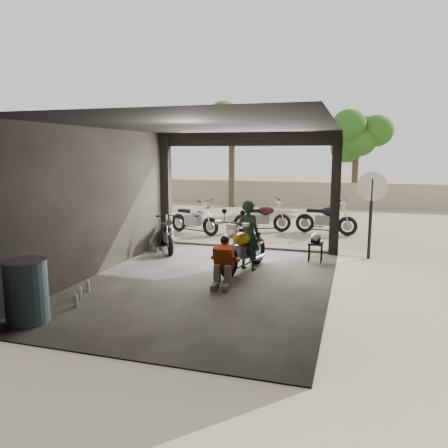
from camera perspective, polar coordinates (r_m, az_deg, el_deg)
The scene contains 16 objects.
ground at distance 9.11m, azimuth -2.37°, elevation -7.75°, with size 80.00×80.00×0.00m, color #7A6D56.
garage at distance 9.32m, azimuth -1.32°, elevation 0.73°, with size 7.00×7.13×3.20m.
boundary_wall at distance 22.49m, azimuth 9.44°, elevation 3.97°, with size 18.00×0.30×1.20m, color gray.
tree_left at distance 21.57m, azimuth 1.02°, elevation 12.87°, with size 2.20×2.20×5.60m.
tree_right at distance 22.23m, azimuth 16.96°, elevation 11.26°, with size 2.20×2.20×5.00m.
main_bike at distance 9.88m, azimuth 2.65°, elevation -2.72°, with size 0.75×1.83×1.22m, color beige, non-canonical shape.
left_bike at distance 12.01m, azimuth -7.41°, elevation -1.01°, with size 0.64×1.56×1.06m, color black, non-canonical shape.
outside_bike_a at distance 14.41m, azimuth -3.94°, elevation 1.01°, with size 0.71×1.73×1.17m, color black, non-canonical shape.
outside_bike_b at distance 14.76m, azimuth 5.03°, elevation 1.16°, with size 0.70×1.71×1.15m, color #340C15, non-canonical shape.
outside_bike_c at distance 14.71m, azimuth 13.19°, elevation 1.01°, with size 0.73×1.78×1.20m, color black, non-canonical shape.
rider at distance 9.92m, azimuth 3.23°, elevation -1.51°, with size 0.59×0.39×1.62m, color black.
mechanic at distance 8.63m, azimuth -0.19°, elevation -5.26°, with size 0.51×0.69×1.00m, color #A53916, non-canonical shape.
stool at distance 10.89m, azimuth 11.87°, elevation -2.80°, with size 0.36×0.36×0.49m.
helmet at distance 10.90m, azimuth 11.91°, elevation -1.74°, with size 0.25×0.27×0.24m, color beige.
oil_drum at distance 7.59m, azimuth -24.38°, elevation -8.13°, with size 0.65×0.65×1.01m, color #3B5264.
sign_post at distance 11.47m, azimuth 18.70°, elevation 2.83°, with size 0.73×0.08×2.20m.
Camera 1 is at (2.87, -8.21, 2.69)m, focal length 35.00 mm.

